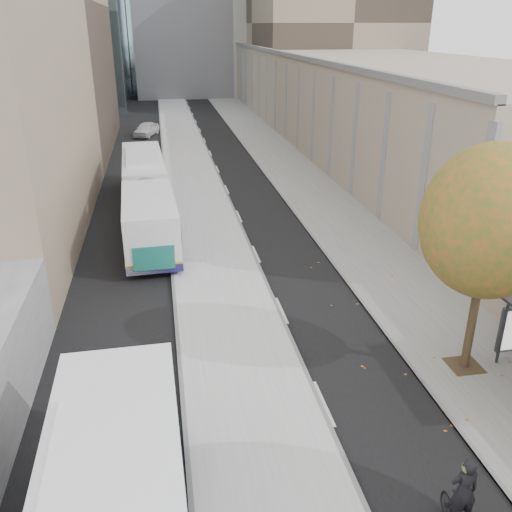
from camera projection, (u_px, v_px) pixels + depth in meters
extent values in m
cube|color=#B2B2B2|center=(196.00, 194.00, 37.14)|extent=(4.25, 150.00, 0.15)
cube|color=slate|center=(309.00, 189.00, 38.43)|extent=(4.75, 150.00, 0.08)
cube|color=#A59785|center=(339.00, 86.00, 64.96)|extent=(18.00, 92.00, 8.00)
cylinder|color=#2E2113|center=(471.00, 324.00, 17.77)|extent=(0.28, 0.28, 3.24)
sphere|color=#2F6020|center=(490.00, 222.00, 16.37)|extent=(4.20, 4.20, 4.20)
cube|color=white|center=(146.00, 195.00, 32.03)|extent=(3.35, 17.72, 2.94)
cube|color=black|center=(145.00, 186.00, 31.82)|extent=(3.37, 17.02, 1.02)
cube|color=#1B6F65|center=(145.00, 259.00, 24.21)|extent=(1.86, 0.14, 1.14)
imported|color=black|center=(464.00, 491.00, 11.84)|extent=(0.68, 0.47, 1.77)
sphere|color=#598140|center=(468.00, 468.00, 11.57)|extent=(0.27, 0.27, 0.27)
imported|color=silver|center=(146.00, 129.00, 56.59)|extent=(3.02, 4.53, 1.43)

